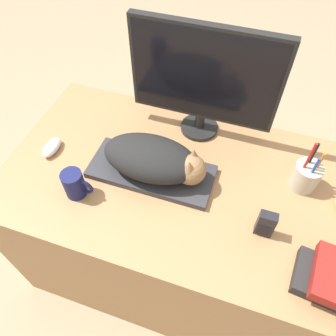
# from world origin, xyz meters

# --- Properties ---
(ground_plane) EXTENTS (12.00, 12.00, 0.00)m
(ground_plane) POSITION_xyz_m (0.00, 0.00, 0.00)
(ground_plane) COLOR #998466
(desk) EXTENTS (1.31, 0.72, 0.72)m
(desk) POSITION_xyz_m (0.00, 0.36, 0.36)
(desk) COLOR #9E7047
(desk) RESTS_ON ground_plane
(keyboard) EXTENTS (0.44, 0.18, 0.02)m
(keyboard) POSITION_xyz_m (-0.13, 0.35, 0.73)
(keyboard) COLOR #2D2D33
(keyboard) RESTS_ON desk
(cat) EXTENTS (0.36, 0.19, 0.13)m
(cat) POSITION_xyz_m (-0.11, 0.35, 0.81)
(cat) COLOR black
(cat) RESTS_ON keyboard
(monitor) EXTENTS (0.53, 0.15, 0.43)m
(monitor) POSITION_xyz_m (-0.02, 0.62, 0.96)
(monitor) COLOR black
(monitor) RESTS_ON desk
(computer_mouse) EXTENTS (0.05, 0.10, 0.04)m
(computer_mouse) POSITION_xyz_m (-0.52, 0.33, 0.74)
(computer_mouse) COLOR silver
(computer_mouse) RESTS_ON desk
(coffee_mug) EXTENTS (0.11, 0.07, 0.10)m
(coffee_mug) POSITION_xyz_m (-0.33, 0.19, 0.77)
(coffee_mug) COLOR #141947
(coffee_mug) RESTS_ON desk
(pen_cup) EXTENTS (0.09, 0.09, 0.21)m
(pen_cup) POSITION_xyz_m (0.38, 0.47, 0.77)
(pen_cup) COLOR #B2A893
(pen_cup) RESTS_ON desk
(phone) EXTENTS (0.05, 0.03, 0.10)m
(phone) POSITION_xyz_m (0.28, 0.24, 0.77)
(phone) COLOR black
(phone) RESTS_ON desk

